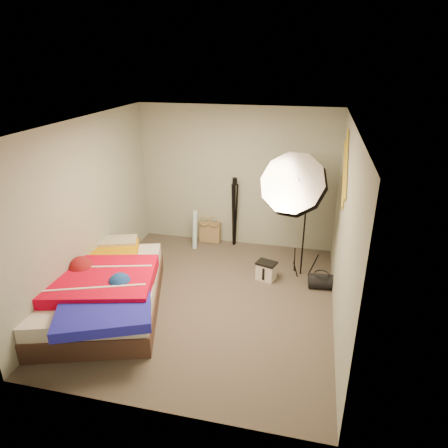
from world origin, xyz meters
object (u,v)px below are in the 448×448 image
(wrapping_roll, at_px, (195,230))
(duffel_bag, at_px, (321,281))
(bed, at_px, (102,289))
(photo_umbrella, at_px, (294,186))
(tote_bag, at_px, (210,232))
(camera_tripod, at_px, (234,207))
(camera_case, at_px, (266,271))

(wrapping_roll, height_order, duffel_bag, wrapping_roll)
(duffel_bag, bearing_deg, bed, -162.90)
(photo_umbrella, bearing_deg, tote_bag, 149.06)
(tote_bag, distance_m, bed, 2.58)
(duffel_bag, xyz_separation_m, photo_umbrella, (-0.51, 0.28, 1.38))
(photo_umbrella, relative_size, camera_tripod, 1.62)
(duffel_bag, xyz_separation_m, camera_tripod, (-1.58, 1.18, 0.63))
(tote_bag, relative_size, wrapping_roll, 0.56)
(bed, height_order, camera_tripod, camera_tripod)
(tote_bag, height_order, wrapping_roll, wrapping_roll)
(bed, bearing_deg, tote_bag, 69.96)
(duffel_bag, relative_size, camera_tripod, 0.28)
(camera_case, distance_m, duffel_bag, 0.84)
(duffel_bag, relative_size, photo_umbrella, 0.18)
(camera_case, xyz_separation_m, camera_tripod, (-0.74, 1.12, 0.60))
(wrapping_roll, distance_m, bed, 2.23)
(duffel_bag, bearing_deg, tote_bag, 143.99)
(duffel_bag, bearing_deg, wrapping_roll, 152.48)
(photo_umbrella, bearing_deg, wrapping_roll, 160.24)
(camera_case, relative_size, bed, 0.11)
(wrapping_roll, xyz_separation_m, duffel_bag, (2.24, -0.91, -0.24))
(camera_case, relative_size, duffel_bag, 0.76)
(duffel_bag, distance_m, camera_tripod, 2.07)
(camera_case, bearing_deg, wrapping_roll, 167.09)
(tote_bag, relative_size, camera_case, 1.42)
(bed, distance_m, photo_umbrella, 3.08)
(camera_tripod, bearing_deg, duffel_bag, -36.85)
(tote_bag, distance_m, photo_umbrella, 2.21)
(tote_bag, relative_size, duffel_bag, 1.07)
(duffel_bag, distance_m, photo_umbrella, 1.50)
(bed, relative_size, photo_umbrella, 1.22)
(tote_bag, bearing_deg, camera_tripod, -0.14)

